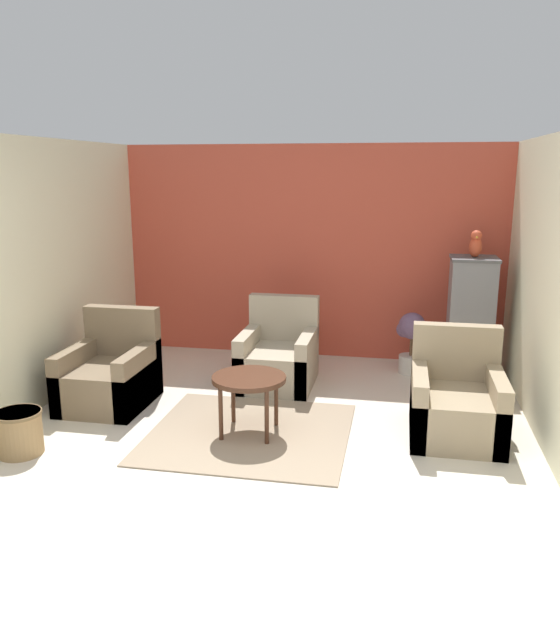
{
  "coord_description": "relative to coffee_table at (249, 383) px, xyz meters",
  "views": [
    {
      "loc": [
        1.02,
        -3.41,
        2.12
      ],
      "look_at": [
        0.0,
        1.8,
        0.84
      ],
      "focal_mm": 35.0,
      "sensor_mm": 36.0,
      "label": 1
    }
  ],
  "objects": [
    {
      "name": "ground_plane",
      "position": [
        0.15,
        -1.25,
        -0.44
      ],
      "size": [
        20.0,
        20.0,
        0.0
      ],
      "primitive_type": "plane",
      "color": "beige",
      "rests_on": "ground"
    },
    {
      "name": "wall_back_accent",
      "position": [
        0.15,
        2.38,
        0.76
      ],
      "size": [
        4.44,
        0.06,
        2.41
      ],
      "color": "#C64C38",
      "rests_on": "ground_plane"
    },
    {
      "name": "wall_left",
      "position": [
        -2.04,
        0.55,
        0.76
      ],
      "size": [
        0.06,
        3.6,
        2.41
      ],
      "color": "beige",
      "rests_on": "ground_plane"
    },
    {
      "name": "wall_right",
      "position": [
        2.34,
        0.55,
        0.76
      ],
      "size": [
        0.06,
        3.6,
        2.41
      ],
      "color": "beige",
      "rests_on": "ground_plane"
    },
    {
      "name": "area_rug",
      "position": [
        -0.0,
        0.0,
        -0.44
      ],
      "size": [
        1.63,
        1.55,
        0.01
      ],
      "color": "gray",
      "rests_on": "ground_plane"
    },
    {
      "name": "coffee_table",
      "position": [
        0.0,
        0.0,
        0.0
      ],
      "size": [
        0.6,
        0.6,
        0.5
      ],
      "color": "#472819",
      "rests_on": "ground_plane"
    },
    {
      "name": "armchair_left",
      "position": [
        -1.43,
        0.42,
        -0.18
      ],
      "size": [
        0.72,
        0.85,
        0.86
      ],
      "color": "#7A664C",
      "rests_on": "ground_plane"
    },
    {
      "name": "armchair_right",
      "position": [
        1.66,
        0.3,
        -0.18
      ],
      "size": [
        0.72,
        0.85,
        0.86
      ],
      "color": "#9E896B",
      "rests_on": "ground_plane"
    },
    {
      "name": "armchair_middle",
      "position": [
        -0.01,
        1.27,
        -0.18
      ],
      "size": [
        0.72,
        0.85,
        0.86
      ],
      "color": "tan",
      "rests_on": "ground_plane"
    },
    {
      "name": "birdcage",
      "position": [
        1.89,
        1.83,
        0.16
      ],
      "size": [
        0.58,
        0.58,
        1.27
      ],
      "color": "#555559",
      "rests_on": "ground_plane"
    },
    {
      "name": "parrot",
      "position": [
        1.89,
        1.83,
        0.95
      ],
      "size": [
        0.13,
        0.23,
        0.28
      ],
      "color": "#D14C2D",
      "rests_on": "birdcage"
    },
    {
      "name": "potted_plant",
      "position": [
        1.31,
        1.88,
        -0.05
      ],
      "size": [
        0.31,
        0.28,
        0.66
      ],
      "color": "beige",
      "rests_on": "ground_plane"
    },
    {
      "name": "wicker_basket",
      "position": [
        -1.64,
        -0.7,
        -0.26
      ],
      "size": [
        0.35,
        0.35,
        0.34
      ],
      "color": "#A37F51",
      "rests_on": "ground_plane"
    }
  ]
}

